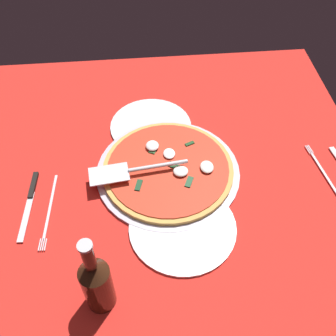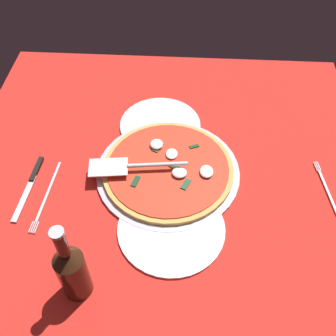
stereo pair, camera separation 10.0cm
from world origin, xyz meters
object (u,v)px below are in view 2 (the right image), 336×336
pizza (168,169)px  beer_bottle (72,270)px  place_setting_far (39,189)px  dinner_plate_right (160,125)px  pizza_server (131,166)px  dinner_plate_left (171,229)px

pizza → beer_bottle: size_ratio=1.48×
pizza → place_setting_far: (-7.46, 31.64, -1.46)cm
dinner_plate_right → place_setting_far: size_ratio=1.00×
beer_bottle → pizza_server: bearing=-13.7°
dinner_plate_right → pizza_server: bearing=163.2°
pizza_server → beer_bottle: beer_bottle is taller
pizza_server → dinner_plate_right: bearing=-113.4°
pizza → beer_bottle: (-31.93, 16.43, 6.60)cm
place_setting_far → pizza_server: bearing=108.1°
dinner_plate_left → dinner_plate_right: size_ratio=1.08×
place_setting_far → beer_bottle: beer_bottle is taller
dinner_plate_left → dinner_plate_right: bearing=8.4°
pizza → beer_bottle: bearing=152.8°
dinner_plate_right → pizza: size_ratio=0.69×
dinner_plate_right → pizza: pizza is taller
dinner_plate_right → pizza_server: pizza_server is taller
dinner_plate_left → pizza_server: 18.80cm
place_setting_far → beer_bottle: size_ratio=1.01×
pizza_server → beer_bottle: 31.41cm
dinner_plate_left → pizza_server: (15.04, 10.69, 3.58)cm
beer_bottle → place_setting_far: bearing=31.9°
pizza_server → pizza: bearing=-175.9°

